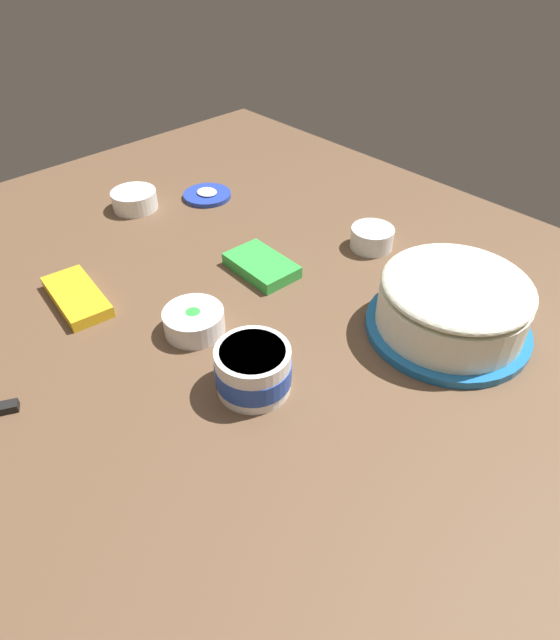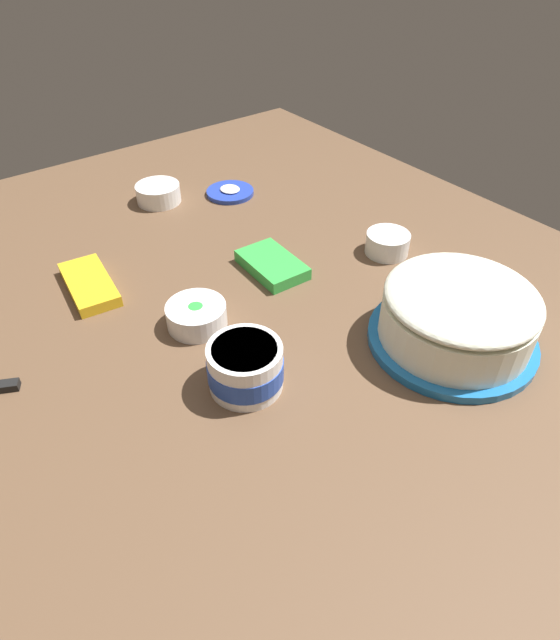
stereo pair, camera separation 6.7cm
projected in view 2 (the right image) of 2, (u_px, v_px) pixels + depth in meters
name	position (u px, v px, depth m)	size (l,w,h in m)	color
ground_plane	(190.00, 334.00, 0.86)	(1.54, 1.54, 0.00)	brown
frosted_cake	(457.00, 317.00, 0.81)	(0.26, 0.26, 0.11)	#1E6BB2
frosting_tub	(245.00, 366.00, 0.75)	(0.11, 0.11, 0.07)	white
frosting_tub_lid	(230.00, 192.00, 1.23)	(0.11, 0.11, 0.02)	#233DAD
sprinkle_bowl_green	(196.00, 314.00, 0.86)	(0.10, 0.10, 0.04)	white
sprinkle_bowl_blue	(158.00, 193.00, 1.19)	(0.10, 0.10, 0.04)	white
sprinkle_bowl_rainbow	(388.00, 242.00, 1.03)	(0.08, 0.08, 0.04)	white
candy_box_lower	(89.00, 284.00, 0.95)	(0.16, 0.07, 0.02)	yellow
candy_box_upper	(272.00, 265.00, 0.99)	(0.13, 0.08, 0.02)	green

